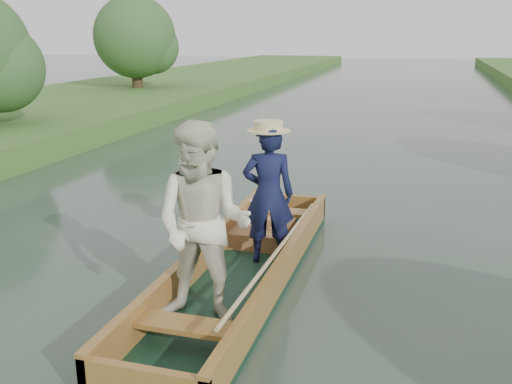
# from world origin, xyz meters

# --- Properties ---
(ground) EXTENTS (120.00, 120.00, 0.00)m
(ground) POSITION_xyz_m (0.00, 0.00, 0.00)
(ground) COLOR #283D30
(ground) RESTS_ON ground
(trees_far) EXTENTS (22.86, 14.50, 4.34)m
(trees_far) POSITION_xyz_m (1.11, 9.60, 2.42)
(trees_far) COLOR #47331E
(trees_far) RESTS_ON ground
(punt) EXTENTS (1.13, 5.00, 2.07)m
(punt) POSITION_xyz_m (0.00, -0.36, 0.74)
(punt) COLOR #133120
(punt) RESTS_ON ground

